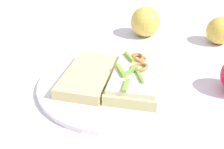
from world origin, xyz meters
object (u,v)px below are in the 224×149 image
at_px(plate, 112,85).
at_px(apple_2, 146,22).
at_px(bread_slice_side, 89,76).
at_px(apple_0, 220,31).
at_px(sandwich, 136,78).

distance_m(plate, apple_2, 0.29).
distance_m(bread_slice_side, apple_0, 0.39).
xyz_separation_m(bread_slice_side, apple_2, (-0.01, 0.30, 0.02)).
bearing_deg(bread_slice_side, apple_2, 165.88).
relative_size(plate, sandwich, 1.62).
bearing_deg(apple_2, plate, -78.49).
xyz_separation_m(sandwich, bread_slice_side, (-0.09, -0.03, -0.01)).
height_order(sandwich, bread_slice_side, sandwich).
bearing_deg(apple_2, sandwich, -68.73).
xyz_separation_m(plate, bread_slice_side, (-0.05, -0.02, 0.02)).
relative_size(plate, apple_2, 3.68).
xyz_separation_m(sandwich, apple_2, (-0.10, 0.26, 0.01)).
bearing_deg(bread_slice_side, plate, 92.17).
xyz_separation_m(apple_0, apple_2, (-0.19, -0.05, 0.01)).
distance_m(plate, bread_slice_side, 0.05).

